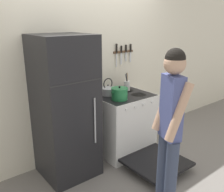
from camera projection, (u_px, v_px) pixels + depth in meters
ground_plane at (94, 147)px, 3.92m from camera, size 14.00×14.00×0.00m
wall_back at (91, 67)px, 3.56m from camera, size 10.00×0.06×2.55m
refrigerator at (65, 108)px, 3.04m from camera, size 0.65×0.68×1.77m
stove_range at (124, 124)px, 3.69m from camera, size 0.80×1.38×0.89m
dutch_oven_pot at (120, 94)px, 3.35m from camera, size 0.27×0.23×0.19m
tea_kettle at (108, 90)px, 3.57m from camera, size 0.26×0.21×0.25m
utensil_jar at (127, 85)px, 3.79m from camera, size 0.09×0.09×0.28m
person at (170, 125)px, 2.37m from camera, size 0.35×0.41×1.69m
wall_knife_strip at (123, 51)px, 3.82m from camera, size 0.38×0.03×0.35m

